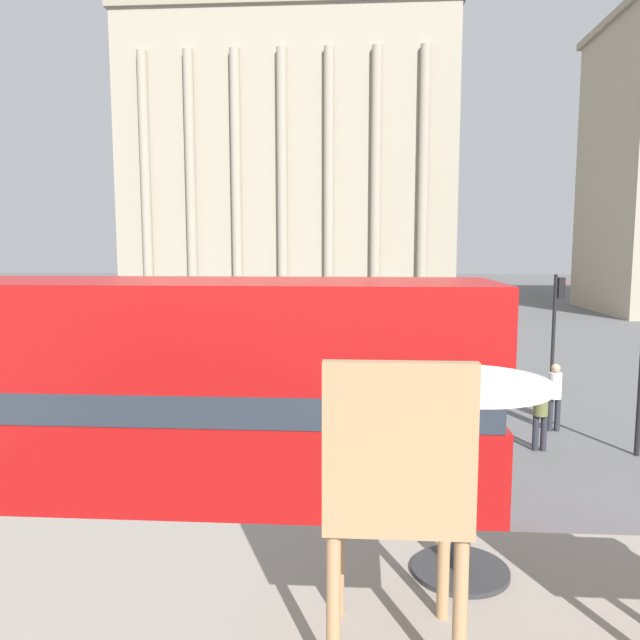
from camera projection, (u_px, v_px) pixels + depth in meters
name	position (u px, v px, depth m)	size (l,w,h in m)	color
double_decker_bus	(164.00, 395.00, 9.77)	(10.19, 2.74, 4.09)	black
cafe_dining_table	(464.00, 432.00, 2.24)	(0.60, 0.60, 0.73)	#2D2D30
cafe_chair_0	(396.00, 493.00, 1.75)	(0.40, 0.40, 0.91)	#A87F56
plaza_building_left	(290.00, 160.00, 59.91)	(31.11, 12.33, 25.67)	#A39984
traffic_light_mid	(557.00, 313.00, 20.70)	(0.42, 0.24, 3.67)	black
pedestrian_black	(87.00, 404.00, 14.32)	(0.32, 0.32, 1.75)	#282B33
pedestrian_white	(555.00, 392.00, 15.53)	(0.32, 0.32, 1.71)	#282B33
pedestrian_olive	(541.00, 409.00, 14.02)	(0.32, 0.32, 1.69)	#282B33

